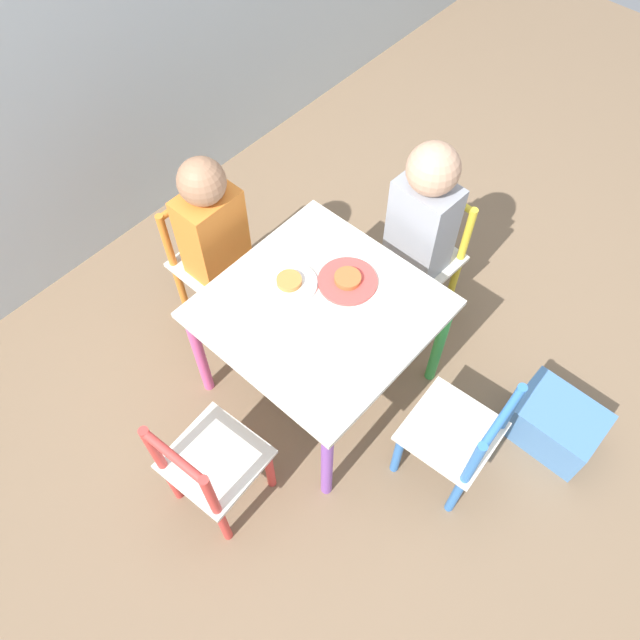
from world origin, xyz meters
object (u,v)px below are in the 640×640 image
Objects in this scene: kids_table at (320,319)px; child_right at (420,224)px; storage_bin at (555,423)px; chair_red at (210,467)px; plate_back at (289,283)px; chair_orange at (212,261)px; chair_blue at (458,437)px; child_back at (216,235)px; plate_right at (348,280)px; chair_yellow at (422,257)px.

kids_table is 0.47m from child_right.
chair_red is at bearing 142.81° from storage_bin.
chair_orange is at bearing 89.78° from plate_back.
child_back is at bearing -91.90° from chair_blue.
chair_red is 2.75× the size of plate_right.
chair_yellow is at bearing 90.00° from child_right.
plate_right is at bearing -76.46° from chair_orange.
child_right is at bearing -93.38° from chair_red.
chair_yellow is 0.74m from child_back.
kids_table is 0.55m from chair_blue.
child_back is at bearing -133.62° from child_right.
chair_blue is 1.81× the size of storage_bin.
chair_yellow is at bearing 77.16° from storage_bin.
kids_table is 0.14m from plate_back.
plate_back reaches higher than storage_bin.
chair_orange is 2.94× the size of plate_back.
chair_red is 1.01m from child_right.
child_right is at bearing -49.53° from chair_orange.
plate_back and plate_right have the same top height.
chair_red is 0.68× the size of child_back.
child_right is at bearing -17.69° from plate_back.
chair_yellow is 1.00× the size of chair_blue.
chair_yellow is 0.68× the size of child_back.
chair_red and chair_blue have the same top height.
chair_blue is (0.04, -0.52, -0.15)m from kids_table.
chair_yellow is 0.59m from plate_back.
storage_bin is at bearing -62.88° from kids_table.
chair_red is 1.81× the size of storage_bin.
chair_orange is (0.00, 0.52, -0.15)m from kids_table.
kids_table is at bearing 180.00° from plate_right.
chair_blue is (0.56, -0.48, 0.00)m from chair_red.
chair_yellow is at bearing -16.09° from plate_back.
storage_bin is (-0.16, -0.69, -0.16)m from chair_yellow.
chair_orange is 0.58m from plate_right.
child_right is (0.99, 0.02, 0.22)m from chair_red.
child_back reaches higher than chair_red.
plate_right is 0.66× the size of storage_bin.
child_right is (-0.06, 0.00, 0.22)m from chair_yellow.
chair_yellow is (0.52, -0.02, -0.15)m from kids_table.
kids_table is 0.86m from storage_bin.
child_back is at bearing 107.20° from storage_bin.
child_back is 1.28m from storage_bin.
plate_right is (-0.34, 0.02, 0.01)m from child_right.
chair_red reaches higher than plate_back.
child_back reaches higher than plate_back.
kids_table is at bearing -90.00° from plate_back.
chair_red is 0.59m from plate_back.
storage_bin is (0.36, -1.24, -0.16)m from chair_orange.
plate_back is (-0.00, -0.40, 0.23)m from chair_orange.
chair_blue is 2.75× the size of plate_right.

